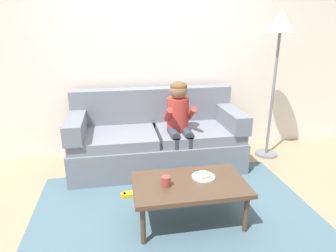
% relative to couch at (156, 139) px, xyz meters
% --- Properties ---
extents(ground, '(10.00, 10.00, 0.00)m').
position_rel_couch_xyz_m(ground, '(0.02, -0.85, -0.34)').
color(ground, '#9E896B').
extents(wall_back, '(8.00, 0.10, 2.80)m').
position_rel_couch_xyz_m(wall_back, '(0.02, 0.55, 1.06)').
color(wall_back, silver).
rests_on(wall_back, ground).
extents(area_rug, '(2.68, 1.80, 0.01)m').
position_rel_couch_xyz_m(area_rug, '(0.02, -1.10, -0.34)').
color(area_rug, '#476675').
rests_on(area_rug, ground).
extents(couch, '(2.09, 0.90, 0.94)m').
position_rel_couch_xyz_m(couch, '(0.00, 0.00, 0.00)').
color(couch, slate).
rests_on(couch, ground).
extents(coffee_table, '(1.00, 0.60, 0.40)m').
position_rel_couch_xyz_m(coffee_table, '(0.13, -1.23, 0.01)').
color(coffee_table, '#4C3828').
rests_on(coffee_table, ground).
extents(person_child, '(0.34, 0.58, 1.10)m').
position_rel_couch_xyz_m(person_child, '(0.25, -0.21, 0.33)').
color(person_child, '#AD3833').
rests_on(person_child, ground).
extents(plate, '(0.21, 0.21, 0.01)m').
position_rel_couch_xyz_m(plate, '(0.28, -1.16, 0.06)').
color(plate, white).
rests_on(plate, coffee_table).
extents(donut, '(0.15, 0.15, 0.04)m').
position_rel_couch_xyz_m(donut, '(0.28, -1.16, 0.09)').
color(donut, beige).
rests_on(donut, plate).
extents(mug, '(0.08, 0.08, 0.09)m').
position_rel_couch_xyz_m(mug, '(-0.09, -1.25, 0.10)').
color(mug, '#993D38').
rests_on(mug, coffee_table).
extents(toy_controller, '(0.23, 0.09, 0.05)m').
position_rel_couch_xyz_m(toy_controller, '(-0.37, -0.73, -0.32)').
color(toy_controller, gold).
rests_on(toy_controller, ground).
extents(floor_lamp, '(0.36, 0.36, 1.89)m').
position_rel_couch_xyz_m(floor_lamp, '(1.55, 0.02, 1.25)').
color(floor_lamp, slate).
rests_on(floor_lamp, ground).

